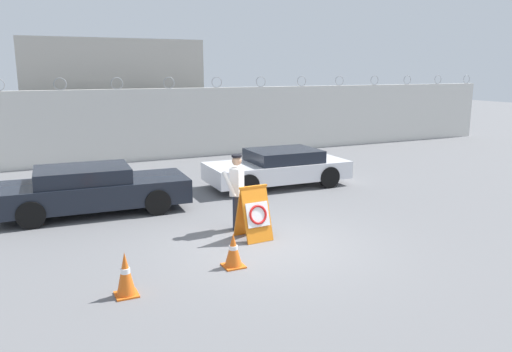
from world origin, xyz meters
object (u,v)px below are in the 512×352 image
at_px(parked_car_rear_sedan, 278,167).
at_px(parked_car_front_coupe, 91,189).
at_px(traffic_cone_near, 233,250).
at_px(barricade_sign, 254,213).
at_px(traffic_cone_mid, 125,274).
at_px(security_guard, 237,188).

bearing_deg(parked_car_rear_sedan, parked_car_front_coupe, 7.42).
relative_size(traffic_cone_near, parked_car_front_coupe, 0.13).
xyz_separation_m(traffic_cone_near, parked_car_rear_sedan, (3.87, 5.56, 0.28)).
xyz_separation_m(barricade_sign, traffic_cone_mid, (-3.10, -1.67, -0.22)).
distance_m(traffic_cone_mid, parked_car_front_coupe, 5.32).
distance_m(barricade_sign, traffic_cone_mid, 3.53).
height_order(traffic_cone_near, traffic_cone_mid, traffic_cone_mid).
xyz_separation_m(barricade_sign, traffic_cone_near, (-1.03, -1.28, -0.27)).
relative_size(barricade_sign, parked_car_front_coupe, 0.24).
bearing_deg(security_guard, parked_car_rear_sedan, -179.04).
bearing_deg(barricade_sign, traffic_cone_near, -132.70).
xyz_separation_m(traffic_cone_mid, parked_car_rear_sedan, (5.95, 5.95, 0.23)).
relative_size(parked_car_front_coupe, parked_car_rear_sedan, 1.08).
distance_m(barricade_sign, parked_car_rear_sedan, 5.14).
height_order(security_guard, parked_car_front_coupe, security_guard).
distance_m(traffic_cone_near, parked_car_rear_sedan, 6.78).
relative_size(barricade_sign, parked_car_rear_sedan, 0.26).
relative_size(barricade_sign, traffic_cone_near, 1.82).
distance_m(traffic_cone_mid, parked_car_rear_sedan, 8.42).
relative_size(traffic_cone_mid, parked_car_rear_sedan, 0.17).
distance_m(security_guard, parked_car_rear_sedan, 4.58).
bearing_deg(security_guard, barricade_sign, 46.72).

